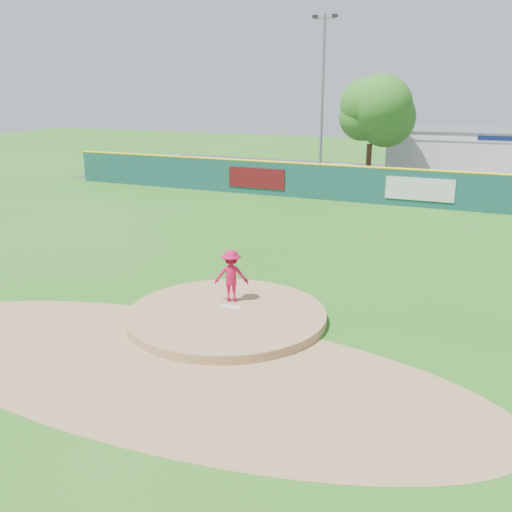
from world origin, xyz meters
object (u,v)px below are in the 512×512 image
at_px(pitcher, 231,276).
at_px(van, 346,176).
at_px(light_pole_left, 323,89).
at_px(deciduous_tree, 371,114).
at_px(pool_building_grp, 501,153).
at_px(playground_slide, 175,164).

bearing_deg(pitcher, van, -104.30).
distance_m(pitcher, light_pole_left, 27.29).
xyz_separation_m(van, deciduous_tree, (0.69, 2.97, 3.75)).
height_order(van, pool_building_grp, pool_building_grp).
relative_size(van, pool_building_grp, 0.37).
xyz_separation_m(playground_slide, light_pole_left, (10.39, 3.24, 5.37)).
bearing_deg(deciduous_tree, pool_building_grp, 41.16).
relative_size(van, light_pole_left, 0.51).
distance_m(pitcher, playground_slide, 28.07).
xyz_separation_m(pool_building_grp, light_pole_left, (-12.00, -4.99, 4.39)).
distance_m(deciduous_tree, light_pole_left, 4.72).
distance_m(van, playground_slide, 13.81).
bearing_deg(playground_slide, van, -7.19).
distance_m(pitcher, van, 21.37).
relative_size(pitcher, pool_building_grp, 0.10).
xyz_separation_m(pitcher, light_pole_left, (-5.76, 26.19, 5.04)).
bearing_deg(pitcher, deciduous_tree, -106.72).
xyz_separation_m(pitcher, deciduous_tree, (-1.76, 24.19, 3.54)).
bearing_deg(van, light_pole_left, 43.41).
xyz_separation_m(pool_building_grp, playground_slide, (-22.39, -8.23, -0.99)).
relative_size(pool_building_grp, light_pole_left, 1.38).
bearing_deg(playground_slide, pool_building_grp, 20.19).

